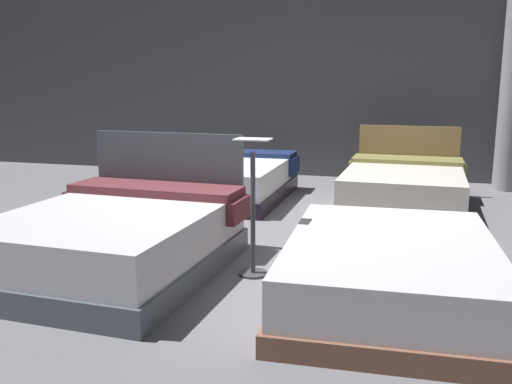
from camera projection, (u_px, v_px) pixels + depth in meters
ground_plane at (287, 233)px, 5.79m from camera, size 18.00×18.00×0.02m
showroom_back_wall at (336, 68)px, 8.83m from camera, size 18.00×0.06×3.50m
bed_0 at (117, 238)px, 4.56m from camera, size 1.76×2.11×1.07m
bed_1 at (390, 272)px, 3.92m from camera, size 1.55×2.12×0.47m
bed_2 at (226, 180)px, 7.43m from camera, size 1.63×2.10×0.55m
bed_3 at (404, 188)px, 6.82m from camera, size 1.52×2.12×0.95m
price_sign at (253, 223)px, 4.45m from camera, size 0.28×0.24×1.11m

